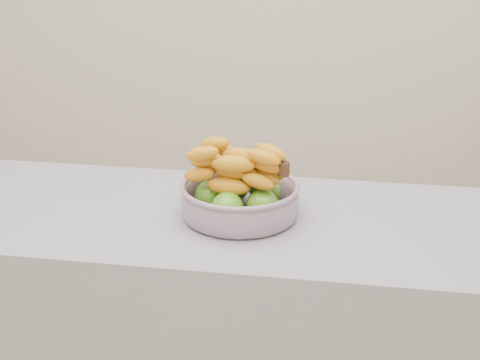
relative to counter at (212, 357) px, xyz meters
name	(u,v)px	position (x,y,z in m)	size (l,w,h in m)	color
counter	(212,357)	(0.00, 0.00, 0.00)	(2.00, 0.60, 0.90)	gray
fruit_bowl	(240,194)	(0.08, 0.00, 0.51)	(0.31, 0.31, 0.19)	#A2B0C2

